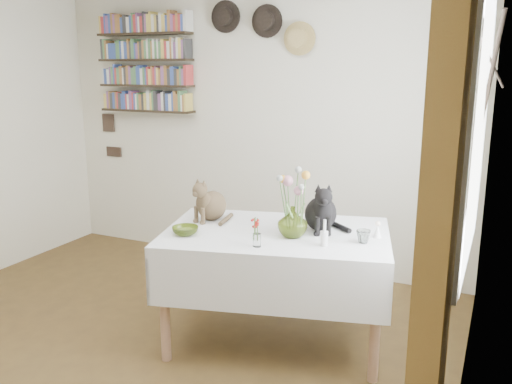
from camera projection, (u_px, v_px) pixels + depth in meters
The scene contains 16 objects.
room at pixel (79, 174), 2.96m from camera, with size 4.08×4.58×2.58m.
window at pixel (475, 150), 2.83m from camera, with size 0.12×1.52×1.32m.
curtain at pixel (437, 245), 2.10m from camera, with size 0.12×0.38×2.10m, color brown.
dining_table at pixel (276, 259), 3.57m from camera, with size 1.63×1.25×0.77m.
tabby_cat at pixel (212, 198), 3.77m from camera, with size 0.21×0.26×0.31m, color brown, non-canonical shape.
black_cat at pixel (321, 205), 3.54m from camera, with size 0.22×0.28×0.34m, color black, non-canonical shape.
flower_vase at pixel (293, 222), 3.40m from camera, with size 0.19×0.19×0.20m, color #99B242.
green_bowl at pixel (185, 231), 3.46m from camera, with size 0.17×0.17×0.05m, color #99B242.
drinking_glass at pixel (363, 237), 3.29m from camera, with size 0.09×0.09×0.08m, color white.
candlestick at pixel (324, 237), 3.23m from camera, with size 0.05×0.05×0.16m.
berry_jar at pixel (257, 232), 3.22m from camera, with size 0.05×0.05×0.20m.
porcelain_figurine at pixel (377, 230), 3.40m from camera, with size 0.06×0.06×0.11m.
flower_bouquet at pixel (294, 184), 3.35m from camera, with size 0.17×0.13×0.39m.
bookshelf_unit at pixel (145, 64), 5.19m from camera, with size 1.00×0.16×0.91m.
wall_hats at pixel (262, 25), 4.64m from camera, with size 0.98×0.09×0.48m.
wall_art_plaques at pixel (111, 135), 5.63m from camera, with size 0.21×0.02×0.44m.
Camera 1 is at (2.10, -2.23, 1.83)m, focal length 38.00 mm.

